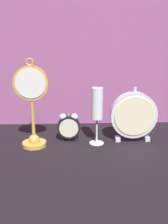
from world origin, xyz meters
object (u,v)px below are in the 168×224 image
at_px(pocket_watch_on_stand, 32,107).
at_px(champagne_flute, 97,107).
at_px(mantel_clock_silver, 134,115).
at_px(alarm_clock_twin_bell, 69,126).

xyz_separation_m(pocket_watch_on_stand, champagne_flute, (0.26, 0.01, -0.01)).
xyz_separation_m(pocket_watch_on_stand, mantel_clock_silver, (0.41, 0.04, -0.05)).
bearing_deg(mantel_clock_silver, pocket_watch_on_stand, -175.13).
relative_size(pocket_watch_on_stand, mantel_clock_silver, 1.51).
distance_m(pocket_watch_on_stand, alarm_clock_twin_bell, 0.18).
xyz_separation_m(pocket_watch_on_stand, alarm_clock_twin_bell, (0.14, 0.05, -0.10)).
distance_m(pocket_watch_on_stand, mantel_clock_silver, 0.42).
relative_size(alarm_clock_twin_bell, mantel_clock_silver, 0.52).
bearing_deg(mantel_clock_silver, champagne_flute, -172.28).
relative_size(mantel_clock_silver, champagne_flute, 0.99).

